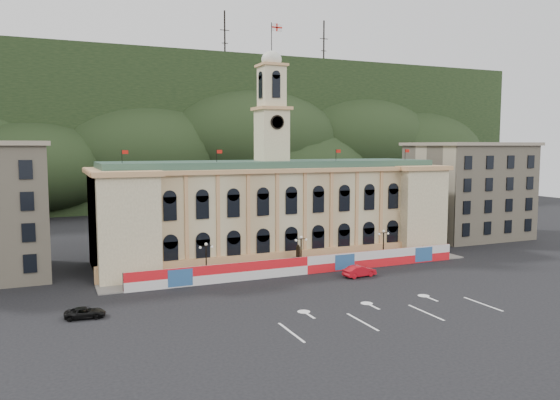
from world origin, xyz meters
name	(u,v)px	position (x,y,z in m)	size (l,w,h in m)	color
ground	(364,302)	(0.00, 0.00, 0.00)	(260.00, 260.00, 0.00)	black
lane_markings	(389,314)	(0.00, -5.00, 0.00)	(26.00, 10.00, 0.02)	white
hill_ridge	(159,141)	(0.03, 121.99, 19.48)	(230.00, 80.00, 64.00)	black
city_hall	(273,209)	(0.00, 27.63, 7.85)	(56.20, 17.60, 37.10)	beige
side_building_right	(468,190)	(43.00, 30.93, 9.33)	(21.00, 17.00, 18.60)	tan
hoarding_fence	(307,265)	(0.06, 15.07, 1.25)	(50.00, 0.44, 2.50)	red
pavement	(299,270)	(0.00, 17.75, 0.08)	(56.00, 5.50, 0.16)	slate
statue	(298,262)	(0.00, 18.00, 1.19)	(1.40, 1.40, 3.72)	#595651
lamp_left	(206,258)	(-14.00, 17.00, 3.07)	(1.96, 0.44, 5.15)	black
lamp_center	(301,250)	(0.00, 17.00, 3.07)	(1.96, 0.44, 5.15)	black
lamp_right	(383,243)	(14.00, 17.00, 3.07)	(1.96, 0.44, 5.15)	black
red_sedan	(360,271)	(5.98, 10.80, 0.79)	(4.91, 2.12, 1.57)	red
black_suv	(85,313)	(-30.00, 6.55, 0.58)	(4.34, 2.36, 1.15)	black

